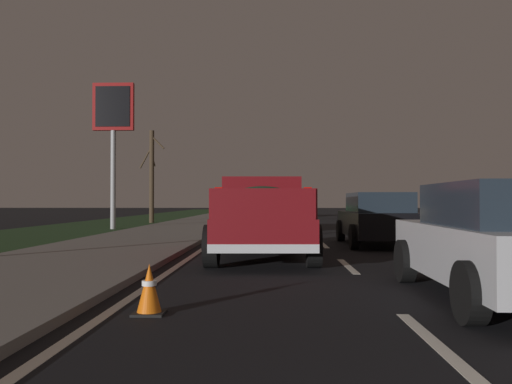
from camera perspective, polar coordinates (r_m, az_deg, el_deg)
ground at (r=28.19m, az=4.90°, el=-3.59°), size 144.00×144.00×0.00m
sidewalk_shoulder at (r=28.46m, az=-6.66°, el=-3.44°), size 108.00×4.00×0.12m
grass_verge at (r=29.62m, az=-16.29°, el=-3.43°), size 108.00×6.00×0.01m
lane_markings at (r=30.28m, az=-0.07°, el=-3.41°), size 108.00×3.54×0.01m
pickup_truck at (r=12.36m, az=0.61°, el=-2.44°), size 5.48×2.39×1.87m
sedan_silver at (r=7.75m, az=24.59°, el=-4.71°), size 4.43×2.07×1.54m
sedan_black at (r=16.24m, az=12.76°, el=-2.76°), size 4.41×2.03×1.54m
sedan_green at (r=42.80m, az=1.69°, el=-1.64°), size 4.41×2.03×1.54m
sedan_tan at (r=23.75m, az=1.23°, el=-2.20°), size 4.41×2.04×1.54m
gas_price_sign at (r=26.01m, az=-14.86°, el=7.43°), size 0.27×1.90×6.77m
bare_tree_far at (r=32.65m, az=-10.98°, el=1.80°), size 1.16×1.65×5.50m
traffic_cone_near at (r=6.40m, az=-11.23°, el=-10.10°), size 0.36×0.36×0.58m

